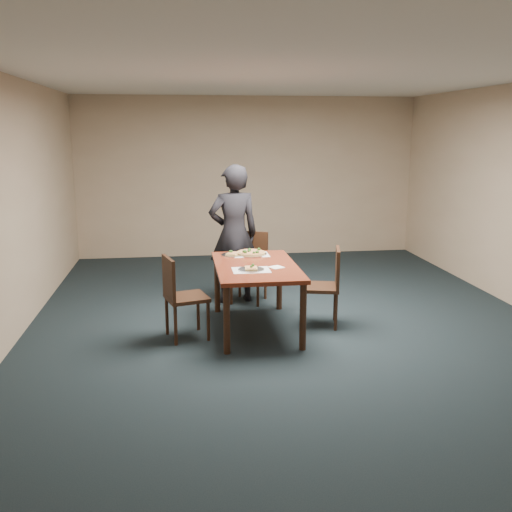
{
  "coord_description": "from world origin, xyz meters",
  "views": [
    {
      "loc": [
        -1.24,
        -6.1,
        2.21
      ],
      "look_at": [
        -0.4,
        0.01,
        0.85
      ],
      "focal_mm": 40.0,
      "sensor_mm": 36.0,
      "label": 1
    }
  ],
  "objects": [
    {
      "name": "placemat_near",
      "position": [
        -0.49,
        -0.23,
        0.75
      ],
      "size": [
        0.4,
        0.3,
        0.0
      ],
      "primitive_type": "cube",
      "color": "white",
      "rests_on": "dining_table"
    },
    {
      "name": "napkin",
      "position": [
        -0.2,
        -0.15,
        0.75
      ],
      "size": [
        0.19,
        0.19,
        0.01
      ],
      "primitive_type": "cube",
      "rotation": [
        0.0,
        0.0,
        0.48
      ],
      "color": "white",
      "rests_on": "dining_table"
    },
    {
      "name": "ground",
      "position": [
        0.0,
        0.0,
        0.0
      ],
      "size": [
        8.0,
        8.0,
        0.0
      ],
      "primitive_type": "plane",
      "color": "black",
      "rests_on": "ground"
    },
    {
      "name": "pizza_pan",
      "position": [
        -0.39,
        0.54,
        0.77
      ],
      "size": [
        0.38,
        0.38,
        0.07
      ],
      "color": "silver",
      "rests_on": "dining_table"
    },
    {
      "name": "chair_right",
      "position": [
        0.42,
        0.03,
        0.52
      ],
      "size": [
        0.51,
        0.51,
        0.91
      ],
      "rotation": [
        0.0,
        0.0,
        -1.81
      ],
      "color": "black",
      "rests_on": "ground"
    },
    {
      "name": "chair_far",
      "position": [
        -0.33,
        1.14,
        0.52
      ],
      "size": [
        0.55,
        0.55,
        0.91
      ],
      "rotation": [
        0.0,
        0.0,
        -0.42
      ],
      "color": "black",
      "rests_on": "ground"
    },
    {
      "name": "slice_plate_near",
      "position": [
        -0.49,
        -0.23,
        0.76
      ],
      "size": [
        0.28,
        0.28,
        0.06
      ],
      "color": "silver",
      "rests_on": "dining_table"
    },
    {
      "name": "chair_left",
      "position": [
        -1.26,
        -0.18,
        0.52
      ],
      "size": [
        0.52,
        0.52,
        0.91
      ],
      "rotation": [
        0.0,
        0.0,
        1.84
      ],
      "color": "black",
      "rests_on": "ground"
    },
    {
      "name": "placemat_main",
      "position": [
        -0.39,
        0.54,
        0.75
      ],
      "size": [
        0.42,
        0.32,
        0.0
      ],
      "primitive_type": "cube",
      "color": "white",
      "rests_on": "dining_table"
    },
    {
      "name": "room_shell",
      "position": [
        0.0,
        0.0,
        1.74
      ],
      "size": [
        8.0,
        8.0,
        8.0
      ],
      "color": "tan",
      "rests_on": "ground"
    },
    {
      "name": "slice_plate_far",
      "position": [
        -0.61,
        0.54,
        0.76
      ],
      "size": [
        0.28,
        0.28,
        0.06
      ],
      "color": "silver",
      "rests_on": "dining_table"
    },
    {
      "name": "diner",
      "position": [
        -0.54,
        1.13,
        0.9
      ],
      "size": [
        0.71,
        0.52,
        1.8
      ],
      "primitive_type": "imported",
      "rotation": [
        0.0,
        0.0,
        3.29
      ],
      "color": "black",
      "rests_on": "ground"
    },
    {
      "name": "dining_table",
      "position": [
        -0.4,
        0.01,
        0.66
      ],
      "size": [
        0.9,
        1.5,
        0.75
      ],
      "color": "#602113",
      "rests_on": "ground"
    }
  ]
}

